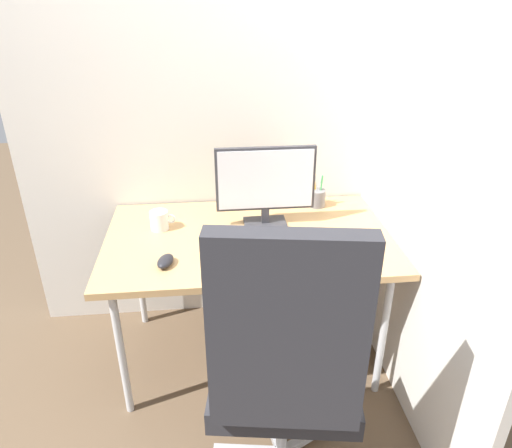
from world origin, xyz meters
TOP-DOWN VIEW (x-y plane):
  - ground_plane at (0.00, 0.00)m, footprint 8.00×8.00m
  - wall_back at (0.00, 0.43)m, footprint 2.28×0.04m
  - wall_side_right at (0.69, -0.13)m, footprint 0.04×1.76m
  - desk at (0.00, 0.00)m, footprint 1.32×0.81m
  - office_chair at (0.05, -0.77)m, footprint 0.58×0.59m
  - monitor at (0.09, 0.11)m, footprint 0.47×0.16m
  - keyboard at (0.05, -0.19)m, footprint 0.47×0.17m
  - mouse at (-0.37, -0.22)m, footprint 0.09×0.12m
  - pen_holder at (0.39, 0.29)m, footprint 0.09×0.09m
  - notebook at (0.50, -0.19)m, footprint 0.20×0.26m
  - coffee_mug at (-0.41, 0.11)m, footprint 0.12×0.09m

SIDE VIEW (x-z plane):
  - ground_plane at x=0.00m, z-range 0.00..0.00m
  - office_chair at x=0.05m, z-range 0.04..1.23m
  - desk at x=0.00m, z-range 0.31..1.01m
  - notebook at x=0.50m, z-range 0.70..0.72m
  - keyboard at x=0.05m, z-range 0.70..0.73m
  - mouse at x=-0.37m, z-range 0.70..0.74m
  - coffee_mug at x=-0.41m, z-range 0.71..0.80m
  - pen_holder at x=0.39m, z-range 0.67..0.84m
  - monitor at x=0.09m, z-range 0.72..1.11m
  - wall_back at x=0.00m, z-range 0.00..2.80m
  - wall_side_right at x=0.69m, z-range 0.00..2.80m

